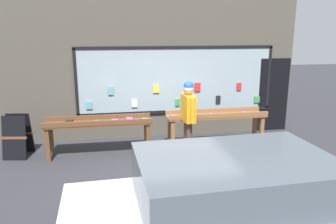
% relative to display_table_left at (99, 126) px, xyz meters
% --- Properties ---
extents(ground_plane, '(40.00, 40.00, 0.00)m').
position_rel_display_table_left_xyz_m(ground_plane, '(1.41, -1.08, -0.72)').
color(ground_plane, '#2D2D33').
extents(shopfront_facade, '(8.04, 0.29, 3.69)m').
position_rel_display_table_left_xyz_m(shopfront_facade, '(1.49, 1.31, 1.10)').
color(shopfront_facade, '#4C473D').
rests_on(shopfront_facade, ground_plane).
extents(display_table_left, '(2.44, 0.61, 0.91)m').
position_rel_display_table_left_xyz_m(display_table_left, '(0.00, 0.00, 0.00)').
color(display_table_left, brown).
rests_on(display_table_left, ground_plane).
extents(display_table_right, '(2.44, 0.58, 0.95)m').
position_rel_display_table_left_xyz_m(display_table_right, '(2.82, -0.00, 0.03)').
color(display_table_right, brown).
rests_on(display_table_right, ground_plane).
extents(person_browsing, '(0.26, 0.69, 1.78)m').
position_rel_display_table_left_xyz_m(person_browsing, '(2.01, -0.46, 0.33)').
color(person_browsing, '#4C382D').
rests_on(person_browsing, ground_plane).
extents(small_dog, '(0.26, 0.57, 0.42)m').
position_rel_display_table_left_xyz_m(small_dog, '(2.37, -0.71, -0.44)').
color(small_dog, '#99724C').
rests_on(small_dog, ground_plane).
extents(sandwich_board_sign, '(0.63, 0.65, 0.99)m').
position_rel_display_table_left_xyz_m(sandwich_board_sign, '(-1.87, 0.28, -0.22)').
color(sandwich_board_sign, black).
rests_on(sandwich_board_sign, ground_plane).
extents(parked_car, '(4.17, 2.07, 1.41)m').
position_rel_display_table_left_xyz_m(parked_car, '(1.72, -4.02, 0.02)').
color(parked_car, silver).
rests_on(parked_car, ground_plane).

